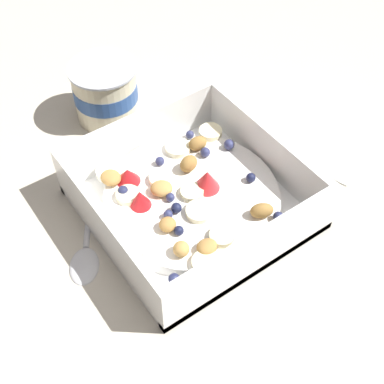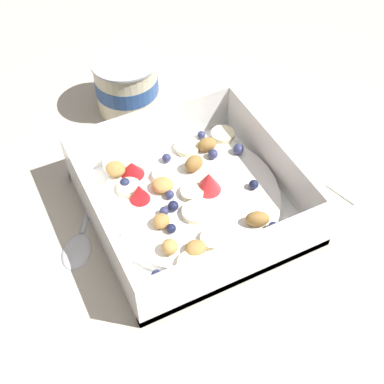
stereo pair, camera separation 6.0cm
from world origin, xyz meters
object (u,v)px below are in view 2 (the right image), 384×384
folded_napkin (343,153)px  spoon (82,230)px  fruit_bowl (191,197)px  yogurt_cup (127,84)px

folded_napkin → spoon: bearing=175.0°
fruit_bowl → yogurt_cup: size_ratio=2.54×
spoon → folded_napkin: (0.34, -0.03, -0.00)m
folded_napkin → fruit_bowl: bearing=178.2°
fruit_bowl → spoon: bearing=169.4°
fruit_bowl → spoon: fruit_bowl is taller
fruit_bowl → yogurt_cup: 0.20m
folded_napkin → yogurt_cup: bearing=135.6°
yogurt_cup → spoon: bearing=-126.1°
yogurt_cup → folded_napkin: size_ratio=0.74×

